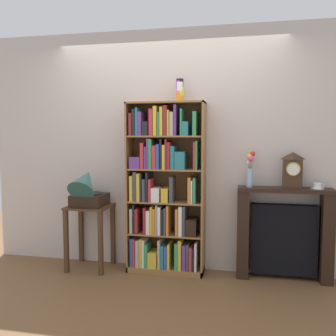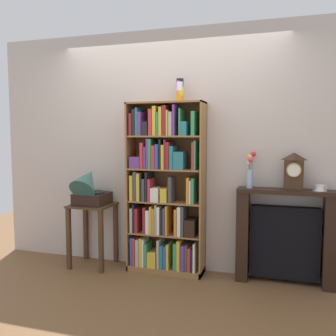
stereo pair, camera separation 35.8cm
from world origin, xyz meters
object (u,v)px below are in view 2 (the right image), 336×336
(cup_stack, at_px, (180,90))
(mantel_clock, at_px, (294,171))
(fireplace_mantel, at_px, (285,237))
(teacup_with_saucer, at_px, (320,188))
(flower_vase, at_px, (250,170))
(bookshelf, at_px, (163,194))
(side_table_left, at_px, (93,222))
(gramophone, at_px, (89,188))

(cup_stack, bearing_deg, mantel_clock, -0.37)
(fireplace_mantel, bearing_deg, teacup_with_saucer, -3.32)
(cup_stack, relative_size, flower_vase, 0.66)
(cup_stack, xyz_separation_m, mantel_clock, (1.15, -0.01, -0.82))
(flower_vase, relative_size, teacup_with_saucer, 2.78)
(teacup_with_saucer, bearing_deg, fireplace_mantel, 176.68)
(fireplace_mantel, height_order, teacup_with_saucer, teacup_with_saucer)
(cup_stack, distance_m, mantel_clock, 1.41)
(cup_stack, bearing_deg, bookshelf, -167.19)
(teacup_with_saucer, bearing_deg, cup_stack, 179.80)
(side_table_left, bearing_deg, flower_vase, 3.60)
(flower_vase, distance_m, teacup_with_saucer, 0.67)
(side_table_left, height_order, mantel_clock, mantel_clock)
(flower_vase, bearing_deg, mantel_clock, -1.62)
(cup_stack, xyz_separation_m, gramophone, (-0.99, -0.17, -1.05))
(gramophone, height_order, teacup_with_saucer, gramophone)
(bookshelf, relative_size, flower_vase, 4.99)
(mantel_clock, bearing_deg, teacup_with_saucer, 0.61)
(cup_stack, bearing_deg, flower_vase, 0.34)
(cup_stack, bearing_deg, side_table_left, -173.98)
(bookshelf, distance_m, cup_stack, 1.11)
(cup_stack, distance_m, side_table_left, 1.76)
(fireplace_mantel, xyz_separation_m, teacup_with_saucer, (0.31, -0.02, 0.51))
(gramophone, bearing_deg, cup_stack, 9.83)
(side_table_left, xyz_separation_m, mantel_clock, (2.14, 0.10, 0.63))
(cup_stack, xyz_separation_m, side_table_left, (-0.99, -0.10, -1.45))
(side_table_left, xyz_separation_m, gramophone, (0.00, -0.07, 0.40))
(cup_stack, bearing_deg, gramophone, -170.17)
(side_table_left, bearing_deg, fireplace_mantel, 3.23)
(gramophone, height_order, mantel_clock, mantel_clock)
(gramophone, distance_m, teacup_with_saucer, 2.39)
(bookshelf, height_order, mantel_clock, bookshelf)
(teacup_with_saucer, bearing_deg, gramophone, -176.00)
(side_table_left, distance_m, teacup_with_saucer, 2.43)
(bookshelf, distance_m, side_table_left, 0.90)
(bookshelf, distance_m, fireplace_mantel, 1.31)
(flower_vase, height_order, teacup_with_saucer, flower_vase)
(cup_stack, height_order, side_table_left, cup_stack)
(side_table_left, relative_size, flower_vase, 1.93)
(mantel_clock, bearing_deg, flower_vase, 178.38)
(side_table_left, relative_size, gramophone, 1.46)
(bookshelf, relative_size, side_table_left, 2.58)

